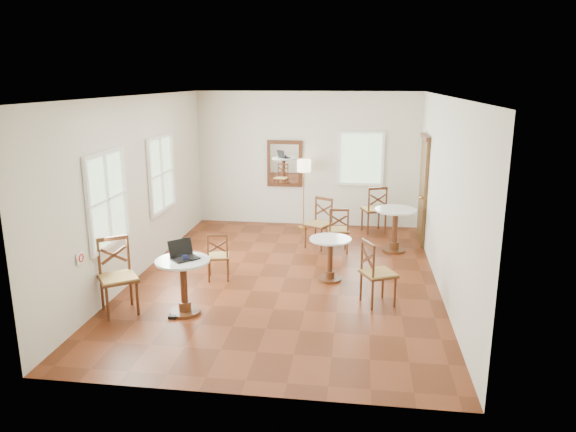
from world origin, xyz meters
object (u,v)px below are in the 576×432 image
object	(u,v)px
chair_back_a	(374,209)
water_glass	(181,257)
cafe_table_mid	(330,254)
floor_lamp	(304,170)
laptop	(183,254)
chair_mid_a	(338,230)
cafe_table_near	(184,280)
power_adapter	(173,317)
cafe_table_back	(395,225)
chair_near_b	(118,277)
chair_mid_b	(377,273)
chair_back_b	(319,223)
chair_near_a	(218,256)
navy_mug	(185,258)
mouse	(191,259)

from	to	relation	value
chair_back_a	water_glass	world-z (taller)	chair_back_a
cafe_table_mid	chair_back_a	size ratio (longest dim) A/B	0.70
floor_lamp	laptop	distance (m)	4.85
chair_mid_a	chair_back_a	size ratio (longest dim) A/B	0.86
cafe_table_near	power_adapter	bearing A→B (deg)	-120.78
cafe_table_back	water_glass	distance (m)	4.59
chair_mid_a	laptop	world-z (taller)	laptop
chair_near_b	chair_mid_b	size ratio (longest dim) A/B	1.10
chair_back_b	laptop	distance (m)	3.72
chair_near_b	chair_near_a	bearing A→B (deg)	17.77
cafe_table_mid	water_glass	size ratio (longest dim) A/B	8.07
navy_mug	chair_back_a	bearing A→B (deg)	59.63
navy_mug	power_adapter	size ratio (longest dim) A/B	0.93
chair_back_b	cafe_table_back	bearing A→B (deg)	25.36
floor_lamp	laptop	size ratio (longest dim) A/B	3.33
cafe_table_near	cafe_table_back	size ratio (longest dim) A/B	0.96
chair_mid_a	power_adapter	world-z (taller)	chair_mid_a
chair_near_a	chair_mid_b	distance (m)	2.67
chair_mid_a	power_adapter	bearing A→B (deg)	48.61
cafe_table_back	chair_mid_a	size ratio (longest dim) A/B	0.95
cafe_table_near	water_glass	distance (m)	0.35
cafe_table_mid	chair_back_b	world-z (taller)	chair_back_b
water_glass	cafe_table_back	bearing A→B (deg)	46.58
chair_back_b	chair_near_b	bearing A→B (deg)	-99.25
mouse	chair_near_a	bearing A→B (deg)	97.45
chair_near_a	chair_back_a	bearing A→B (deg)	-142.12
chair_near_a	cafe_table_mid	bearing A→B (deg)	173.50
chair_near_b	mouse	world-z (taller)	chair_near_b
cafe_table_mid	cafe_table_back	bearing A→B (deg)	56.22
cafe_table_near	water_glass	xyz separation A→B (m)	(-0.02, -0.02, 0.35)
cafe_table_back	floor_lamp	xyz separation A→B (m)	(-1.92, 1.44, 0.79)
laptop	chair_near_a	bearing A→B (deg)	38.16
mouse	power_adapter	xyz separation A→B (m)	(-0.25, -0.18, -0.80)
cafe_table_near	mouse	size ratio (longest dim) A/B	8.48
cafe_table_mid	chair_back_b	distance (m)	1.81
chair_near_a	laptop	bearing A→B (deg)	71.10
cafe_table_near	chair_mid_a	world-z (taller)	chair_mid_a
power_adapter	cafe_table_back	bearing A→B (deg)	47.17
power_adapter	chair_back_b	bearing A→B (deg)	63.48
cafe_table_mid	laptop	distance (m)	2.54
cafe_table_back	navy_mug	xyz separation A→B (m)	(-3.07, -3.34, 0.33)
cafe_table_near	mouse	bearing A→B (deg)	-9.66
navy_mug	mouse	bearing A→B (deg)	10.41
laptop	cafe_table_mid	bearing A→B (deg)	-8.36
cafe_table_near	navy_mug	bearing A→B (deg)	-34.02
chair_near_b	floor_lamp	world-z (taller)	floor_lamp
cafe_table_mid	navy_mug	distance (m)	2.55
chair_back_b	navy_mug	bearing A→B (deg)	-87.47
cafe_table_near	mouse	world-z (taller)	mouse
cafe_table_back	mouse	xyz separation A→B (m)	(-3.00, -3.32, 0.30)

